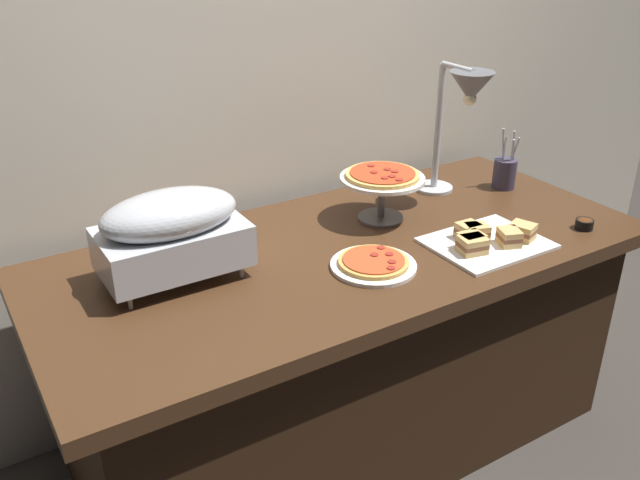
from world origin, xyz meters
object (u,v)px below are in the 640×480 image
Objects in this scene: pizza_plate_front at (374,264)px; pizza_plate_center at (382,181)px; utensil_holder at (505,172)px; chafing_dish at (171,231)px; sauce_cup_near at (584,224)px; heat_lamp at (464,100)px; sandwich_platter at (487,239)px.

pizza_plate_center is (0.22, 0.27, 0.12)m from pizza_plate_front.
utensil_holder is at bearing -1.17° from pizza_plate_center.
chafing_dish reaches higher than sauce_cup_near.
pizza_plate_center is (-0.32, 0.01, -0.23)m from heat_lamp.
sandwich_platter is at bearing 168.17° from sauce_cup_near.
pizza_plate_center is 1.23× the size of utensil_holder.
sauce_cup_near is at bearing -96.13° from utensil_holder.
sandwich_platter is at bearing -117.11° from heat_lamp.
chafing_dish is 1.31m from sauce_cup_near.
sandwich_platter is 1.55× the size of utensil_holder.
sandwich_platter is at bearing -19.26° from chafing_dish.
sandwich_platter reaches higher than pizza_plate_front.
utensil_holder is at bearing 83.87° from sauce_cup_near.
heat_lamp reaches higher than pizza_plate_front.
pizza_plate_front is at bearing 168.98° from sauce_cup_near.
heat_lamp is at bearing 178.72° from utensil_holder.
pizza_plate_front is 0.75m from sauce_cup_near.
chafing_dish reaches higher than pizza_plate_center.
utensil_holder is (0.04, 0.40, 0.04)m from sauce_cup_near.
utensil_holder is (1.29, 0.02, -0.09)m from chafing_dish.
chafing_dish is 0.73m from pizza_plate_center.
heat_lamp reaches higher than sauce_cup_near.
heat_lamp is 0.70m from pizza_plate_front.
heat_lamp is at bearing 25.62° from pizza_plate_front.
pizza_plate_front is at bearing -129.74° from pizza_plate_center.
utensil_holder is at bearing -1.28° from heat_lamp.
pizza_plate_front is at bearing -25.40° from chafing_dish.
utensil_holder is at bearing 0.71° from chafing_dish.
pizza_plate_center is at bearing 50.26° from pizza_plate_front.
pizza_plate_center is at bearing 2.13° from chafing_dish.
sauce_cup_near is at bearing -11.02° from pizza_plate_front.
chafing_dish reaches higher than pizza_plate_front.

